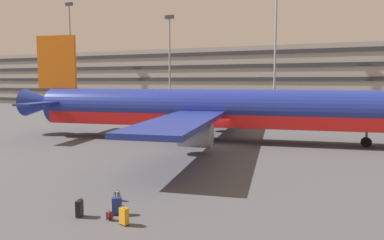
% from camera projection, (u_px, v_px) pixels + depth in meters
% --- Properties ---
extents(ground_plane, '(600.00, 600.00, 0.00)m').
position_uv_depth(ground_plane, '(215.00, 146.00, 33.48)').
color(ground_plane, '#4C4C51').
extents(terminal_structure, '(163.30, 20.23, 12.78)m').
position_uv_depth(terminal_structure, '(287.00, 79.00, 76.54)').
color(terminal_structure, gray).
rests_on(terminal_structure, ground_plane).
extents(airliner, '(43.11, 35.07, 10.98)m').
position_uv_depth(airliner, '(212.00, 110.00, 35.78)').
color(airliner, navy).
rests_on(airliner, ground_plane).
extents(light_mast_far_left, '(1.80, 0.50, 23.40)m').
position_uv_depth(light_mast_far_left, '(71.00, 48.00, 80.44)').
color(light_mast_far_left, gray).
rests_on(light_mast_far_left, ground_plane).
extents(light_mast_left, '(1.80, 0.50, 18.95)m').
position_uv_depth(light_mast_left, '(170.00, 55.00, 71.20)').
color(light_mast_left, gray).
rests_on(light_mast_left, ground_plane).
extents(light_mast_center_left, '(1.80, 0.50, 23.15)m').
position_uv_depth(light_mast_center_left, '(276.00, 40.00, 63.00)').
color(light_mast_center_left, gray).
rests_on(light_mast_center_left, ground_plane).
extents(suitcase_scuffed, '(0.34, 0.45, 0.84)m').
position_uv_depth(suitcase_scuffed, '(79.00, 208.00, 15.88)').
color(suitcase_scuffed, black).
rests_on(suitcase_scuffed, ground_plane).
extents(suitcase_silver, '(0.43, 0.33, 0.86)m').
position_uv_depth(suitcase_silver, '(124.00, 216.00, 14.99)').
color(suitcase_silver, orange).
rests_on(suitcase_silver, ground_plane).
extents(suitcase_teal, '(0.51, 0.47, 1.00)m').
position_uv_depth(suitcase_teal, '(117.00, 206.00, 16.15)').
color(suitcase_teal, navy).
rests_on(suitcase_teal, ground_plane).
extents(backpack_purple, '(0.35, 0.27, 0.47)m').
position_uv_depth(backpack_purple, '(110.00, 216.00, 15.51)').
color(backpack_purple, maroon).
rests_on(backpack_purple, ground_plane).
extents(backpack_navy, '(0.36, 0.28, 0.57)m').
position_uv_depth(backpack_navy, '(118.00, 196.00, 18.04)').
color(backpack_navy, gray).
rests_on(backpack_navy, ground_plane).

